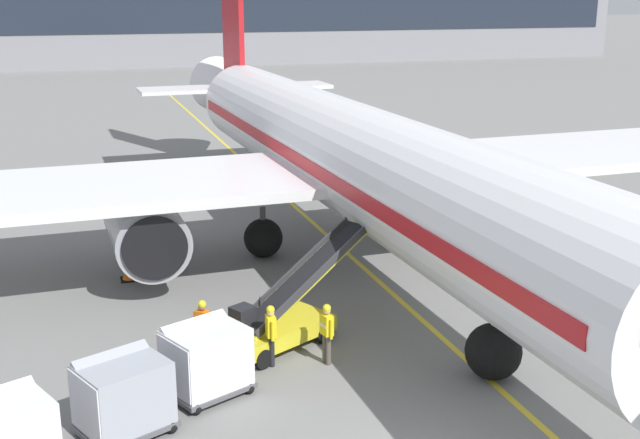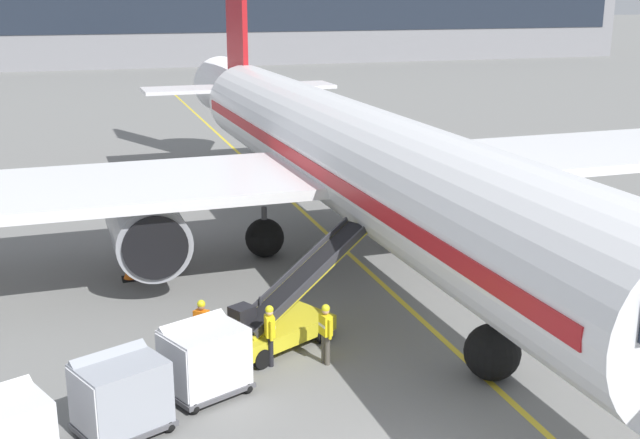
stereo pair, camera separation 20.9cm
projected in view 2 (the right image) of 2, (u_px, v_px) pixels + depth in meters
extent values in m
cylinder|color=white|center=(354.00, 158.00, 29.49)|extent=(5.00, 33.90, 4.03)
cube|color=red|center=(354.00, 158.00, 29.49)|extent=(5.00, 32.55, 0.48)
cone|color=white|center=(232.00, 89.00, 47.73)|extent=(3.61, 6.54, 3.42)
cube|color=white|center=(107.00, 187.00, 27.69)|extent=(16.24, 7.22, 0.36)
cylinder|color=#93969E|center=(147.00, 229.00, 27.83)|extent=(2.62, 4.46, 2.50)
cylinder|color=black|center=(156.00, 248.00, 25.79)|extent=(2.13, 0.18, 2.12)
cube|color=white|center=(546.00, 155.00, 33.17)|extent=(16.24, 7.22, 0.36)
cylinder|color=#93969E|center=(528.00, 195.00, 32.58)|extent=(2.62, 4.46, 2.50)
cylinder|color=black|center=(561.00, 208.00, 30.53)|extent=(2.13, 0.18, 2.12)
cube|color=white|center=(239.00, 88.00, 45.89)|extent=(10.99, 3.02, 0.20)
cylinder|color=#47474C|center=(494.00, 330.00, 20.98)|extent=(0.22, 0.22, 1.23)
sphere|color=black|center=(492.00, 352.00, 21.15)|extent=(1.51, 1.51, 1.51)
cylinder|color=#47474C|center=(264.00, 222.00, 30.81)|extent=(0.22, 0.22, 1.23)
sphere|color=black|center=(265.00, 238.00, 30.98)|extent=(1.51, 1.51, 1.51)
cylinder|color=#47474C|center=(408.00, 209.00, 32.69)|extent=(0.22, 0.22, 1.23)
sphere|color=black|center=(407.00, 224.00, 32.86)|extent=(1.51, 1.51, 1.51)
cube|color=gold|center=(276.00, 331.00, 23.10)|extent=(3.75, 3.01, 0.44)
cube|color=black|center=(242.00, 318.00, 22.55)|extent=(0.79, 0.78, 0.70)
cylinder|color=#333338|center=(260.00, 310.00, 23.00)|extent=(0.08, 0.08, 0.80)
cube|color=gold|center=(304.00, 278.00, 23.54)|extent=(4.64, 3.04, 2.35)
cube|color=black|center=(304.00, 275.00, 23.51)|extent=(4.45, 2.84, 2.20)
cube|color=#333338|center=(315.00, 278.00, 23.20)|extent=(4.19, 2.27, 2.38)
cube|color=#333338|center=(294.00, 270.00, 23.80)|extent=(4.19, 2.27, 2.38)
cylinder|color=black|center=(323.00, 333.00, 23.48)|extent=(0.59, 0.44, 0.56)
cylinder|color=black|center=(289.00, 319.00, 24.47)|extent=(0.59, 0.44, 0.56)
cylinder|color=black|center=(261.00, 359.00, 21.85)|extent=(0.59, 0.44, 0.56)
cylinder|color=black|center=(227.00, 343.00, 22.85)|extent=(0.59, 0.44, 0.56)
cube|color=#515156|center=(206.00, 386.00, 20.49)|extent=(2.48, 2.27, 0.12)
cylinder|color=#4C4C51|center=(160.00, 403.00, 19.64)|extent=(0.67, 0.35, 0.07)
cube|color=silver|center=(205.00, 357.00, 20.27)|extent=(2.35, 2.14, 1.50)
cube|color=silver|center=(195.00, 333.00, 20.43)|extent=(2.03, 1.50, 0.74)
cube|color=silver|center=(172.00, 368.00, 19.66)|extent=(0.61, 1.33, 1.38)
sphere|color=black|center=(165.00, 388.00, 20.49)|extent=(0.30, 0.30, 0.30)
sphere|color=black|center=(194.00, 408.00, 19.51)|extent=(0.30, 0.30, 0.30)
sphere|color=black|center=(217.00, 370.00, 21.51)|extent=(0.30, 0.30, 0.30)
sphere|color=black|center=(247.00, 388.00, 20.52)|extent=(0.30, 0.30, 0.30)
cube|color=#515156|center=(124.00, 424.00, 18.67)|extent=(2.48, 2.27, 0.12)
cube|color=#9EA3AD|center=(121.00, 393.00, 18.45)|extent=(2.35, 2.14, 1.50)
cube|color=#9EA3AD|center=(111.00, 366.00, 18.61)|extent=(2.03, 1.50, 0.74)
cube|color=silver|center=(82.00, 407.00, 17.84)|extent=(0.61, 1.33, 1.38)
sphere|color=black|center=(79.00, 427.00, 18.68)|extent=(0.30, 0.30, 0.30)
sphere|color=black|center=(140.00, 405.00, 19.69)|extent=(0.30, 0.30, 0.30)
sphere|color=black|center=(169.00, 426.00, 18.70)|extent=(0.30, 0.30, 0.30)
cube|color=silver|center=(0.00, 436.00, 16.65)|extent=(2.35, 2.14, 1.50)
cylinder|color=#514C42|center=(220.00, 357.00, 21.61)|extent=(0.15, 0.15, 0.86)
cylinder|color=#514C42|center=(214.00, 359.00, 21.48)|extent=(0.15, 0.15, 0.86)
cube|color=yellow|center=(216.00, 333.00, 21.35)|extent=(0.45, 0.40, 0.58)
cube|color=white|center=(219.00, 335.00, 21.27)|extent=(0.30, 0.18, 0.08)
sphere|color=tan|center=(215.00, 319.00, 21.24)|extent=(0.21, 0.21, 0.21)
sphere|color=yellow|center=(215.00, 317.00, 21.22)|extent=(0.23, 0.23, 0.23)
cylinder|color=yellow|center=(223.00, 332.00, 21.53)|extent=(0.09, 0.09, 0.56)
cylinder|color=yellow|center=(209.00, 338.00, 21.19)|extent=(0.09, 0.09, 0.56)
cylinder|color=black|center=(269.00, 349.00, 22.10)|extent=(0.15, 0.15, 0.86)
cylinder|color=black|center=(271.00, 352.00, 21.93)|extent=(0.15, 0.15, 0.86)
cube|color=yellow|center=(270.00, 326.00, 21.82)|extent=(0.26, 0.39, 0.58)
cube|color=white|center=(274.00, 325.00, 21.85)|extent=(0.03, 0.34, 0.08)
sphere|color=beige|center=(269.00, 312.00, 21.71)|extent=(0.21, 0.21, 0.21)
sphere|color=yellow|center=(269.00, 310.00, 21.69)|extent=(0.23, 0.23, 0.23)
cylinder|color=yellow|center=(268.00, 324.00, 22.06)|extent=(0.09, 0.09, 0.56)
cylinder|color=yellow|center=(271.00, 331.00, 21.61)|extent=(0.09, 0.09, 0.56)
cylinder|color=#333847|center=(206.00, 345.00, 22.37)|extent=(0.15, 0.15, 0.86)
cylinder|color=#333847|center=(200.00, 343.00, 22.44)|extent=(0.15, 0.15, 0.86)
cube|color=orange|center=(202.00, 320.00, 22.21)|extent=(0.44, 0.43, 0.58)
cube|color=white|center=(199.00, 322.00, 22.10)|extent=(0.26, 0.23, 0.08)
sphere|color=#9E7051|center=(201.00, 306.00, 22.10)|extent=(0.21, 0.21, 0.21)
sphere|color=yellow|center=(201.00, 304.00, 22.08)|extent=(0.23, 0.23, 0.23)
cylinder|color=orange|center=(209.00, 323.00, 22.13)|extent=(0.09, 0.09, 0.56)
cylinder|color=orange|center=(195.00, 320.00, 22.32)|extent=(0.09, 0.09, 0.56)
cylinder|color=#514C42|center=(327.00, 350.00, 22.02)|extent=(0.15, 0.15, 0.86)
cylinder|color=#514C42|center=(324.00, 348.00, 22.18)|extent=(0.15, 0.15, 0.86)
cube|color=yellow|center=(326.00, 325.00, 21.90)|extent=(0.31, 0.42, 0.58)
cube|color=white|center=(322.00, 326.00, 21.84)|extent=(0.08, 0.33, 0.08)
sphere|color=tan|center=(326.00, 311.00, 21.79)|extent=(0.21, 0.21, 0.21)
sphere|color=yellow|center=(326.00, 308.00, 21.77)|extent=(0.23, 0.23, 0.23)
cylinder|color=yellow|center=(330.00, 329.00, 21.71)|extent=(0.09, 0.09, 0.56)
cylinder|color=yellow|center=(321.00, 323.00, 22.12)|extent=(0.09, 0.09, 0.56)
cube|color=black|center=(131.00, 278.00, 28.71)|extent=(0.63, 0.63, 0.05)
cone|color=orange|center=(130.00, 269.00, 28.61)|extent=(0.50, 0.50, 0.66)
cylinder|color=white|center=(130.00, 268.00, 28.60)|extent=(0.28, 0.28, 0.08)
cube|color=yellow|center=(357.00, 261.00, 30.63)|extent=(0.20, 110.00, 0.01)
cube|color=gray|center=(185.00, 8.00, 114.56)|extent=(132.57, 15.81, 15.24)
cube|color=#1E2633|center=(193.00, 6.00, 107.15)|extent=(128.59, 0.10, 6.86)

